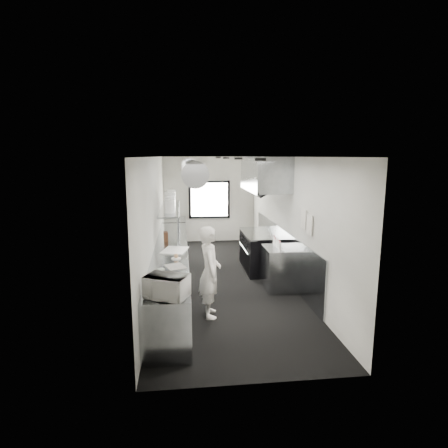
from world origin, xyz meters
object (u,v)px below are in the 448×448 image
object	(u,v)px
knife_block	(166,237)
squeeze_bottle_a	(280,247)
pass_shelf	(170,209)
squeeze_bottle_c	(277,244)
prep_counter	(171,269)
deli_tub_a	(156,279)
small_plate	(176,258)
microwave	(167,287)
squeeze_bottle_b	(279,245)
squeeze_bottle_d	(275,242)
squeeze_bottle_e	(274,240)
cutting_board	(175,250)
plate_stack_d	(171,197)
bottle_station	(279,268)
deli_tub_b	(161,271)
far_work_table	(175,233)
range	(261,251)
plate_stack_a	(170,206)
line_cook	(210,272)
plate_stack_b	(170,203)
exhaust_hood	(264,174)
plate_stack_c	(170,200)

from	to	relation	value
knife_block	squeeze_bottle_a	xyz separation A→B (m)	(2.35, -1.20, -0.02)
pass_shelf	squeeze_bottle_c	world-z (taller)	pass_shelf
squeeze_bottle_a	prep_counter	bearing A→B (deg)	167.44
deli_tub_a	small_plate	distance (m)	1.32
microwave	squeeze_bottle_b	xyz separation A→B (m)	(2.23, 2.44, -0.07)
squeeze_bottle_d	squeeze_bottle_e	world-z (taller)	squeeze_bottle_e
cutting_board	squeeze_bottle_a	size ratio (longest dim) A/B	3.36
cutting_board	plate_stack_d	size ratio (longest dim) A/B	1.69
bottle_station	cutting_board	bearing A→B (deg)	179.69
deli_tub_b	plate_stack_d	distance (m)	4.06
far_work_table	knife_block	distance (m)	3.05
prep_counter	range	distance (m)	2.50
small_plate	knife_block	distance (m)	1.54
deli_tub_b	squeeze_bottle_d	distance (m)	2.87
deli_tub_a	plate_stack_a	bearing A→B (deg)	87.03
knife_block	deli_tub_b	bearing A→B (deg)	-96.73
cutting_board	far_work_table	bearing A→B (deg)	91.23
plate_stack_a	squeeze_bottle_d	distance (m)	2.46
far_work_table	line_cook	world-z (taller)	line_cook
squeeze_bottle_c	squeeze_bottle_b	bearing A→B (deg)	-87.05
microwave	deli_tub_b	bearing A→B (deg)	121.04
squeeze_bottle_e	plate_stack_b	bearing A→B (deg)	156.25
squeeze_bottle_b	squeeze_bottle_d	world-z (taller)	squeeze_bottle_b
exhaust_hood	pass_shelf	bearing A→B (deg)	172.53
squeeze_bottle_b	plate_stack_d	bearing A→B (deg)	131.48
far_work_table	line_cook	distance (m)	5.17
microwave	squeeze_bottle_d	xyz separation A→B (m)	(2.21, 2.71, -0.08)
microwave	knife_block	world-z (taller)	microwave
cutting_board	knife_block	bearing A→B (deg)	103.59
plate_stack_b	plate_stack_d	world-z (taller)	plate_stack_d
small_plate	plate_stack_c	bearing A→B (deg)	93.87
small_plate	cutting_board	bearing A→B (deg)	93.42
cutting_board	small_plate	bearing A→B (deg)	-86.58
pass_shelf	microwave	bearing A→B (deg)	-89.20
bottle_station	microwave	world-z (taller)	microwave
microwave	knife_block	xyz separation A→B (m)	(-0.15, 3.45, -0.05)
deli_tub_a	squeeze_bottle_b	xyz separation A→B (m)	(2.42, 1.79, 0.04)
exhaust_hood	bottle_station	distance (m)	2.39
knife_block	squeeze_bottle_c	distance (m)	2.54
range	plate_stack_b	distance (m)	2.55
far_work_table	plate_stack_d	distance (m)	1.93
plate_stack_a	plate_stack_c	size ratio (longest dim) A/B	0.78
plate_stack_d	small_plate	bearing A→B (deg)	-87.18
exhaust_hood	microwave	size ratio (longest dim) A/B	4.20
plate_stack_d	microwave	bearing A→B (deg)	-89.43
exhaust_hood	plate_stack_a	bearing A→B (deg)	-165.24
plate_stack_d	prep_counter	bearing A→B (deg)	-89.21
plate_stack_b	squeeze_bottle_e	distance (m)	2.61
range	cutting_board	bearing A→B (deg)	-146.59
line_cook	deli_tub_a	xyz separation A→B (m)	(-0.88, -0.69, 0.13)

